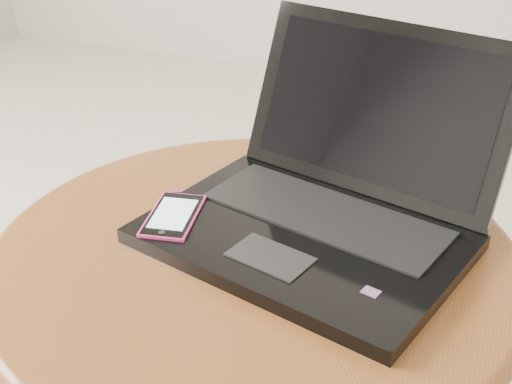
% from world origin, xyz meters
% --- Properties ---
extents(table, '(0.65, 0.65, 0.52)m').
position_xyz_m(table, '(-0.00, -0.07, 0.41)').
color(table, '#4D2C10').
rests_on(table, ground).
extents(laptop, '(0.44, 0.43, 0.23)m').
position_xyz_m(laptop, '(0.06, 0.01, 0.56)').
color(laptop, black).
rests_on(laptop, table).
extents(phone_black, '(0.12, 0.14, 0.01)m').
position_xyz_m(phone_black, '(-0.09, -0.03, 0.52)').
color(phone_black, black).
rests_on(phone_black, table).
extents(phone_pink, '(0.08, 0.12, 0.01)m').
position_xyz_m(phone_pink, '(-0.11, -0.06, 0.53)').
color(phone_pink, '#D43173').
rests_on(phone_pink, phone_black).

